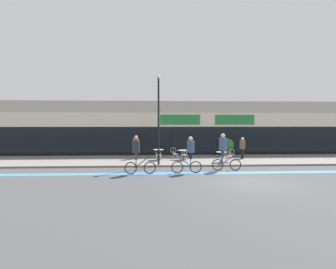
# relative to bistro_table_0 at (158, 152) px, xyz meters

# --- Properties ---
(ground_plane) EXTENTS (120.00, 120.00, 0.00)m
(ground_plane) POSITION_rel_bistro_table_0_xyz_m (4.23, -7.03, -0.67)
(ground_plane) COLOR #424244
(sidewalk_slab) EXTENTS (40.00, 5.50, 0.12)m
(sidewalk_slab) POSITION_rel_bistro_table_0_xyz_m (4.23, 0.22, -0.61)
(sidewalk_slab) COLOR slate
(sidewalk_slab) RESTS_ON ground
(storefront_facade) EXTENTS (40.00, 4.06, 4.70)m
(storefront_facade) POSITION_rel_bistro_table_0_xyz_m (4.23, 4.93, 1.68)
(storefront_facade) COLOR #B2A899
(storefront_facade) RESTS_ON ground
(bike_lane_stripe) EXTENTS (36.00, 0.70, 0.01)m
(bike_lane_stripe) POSITION_rel_bistro_table_0_xyz_m (4.23, -4.66, -0.67)
(bike_lane_stripe) COLOR #3D7AB7
(bike_lane_stripe) RESTS_ON ground
(bistro_table_0) EXTENTS (0.76, 0.76, 0.76)m
(bistro_table_0) POSITION_rel_bistro_table_0_xyz_m (0.00, 0.00, 0.00)
(bistro_table_0) COLOR black
(bistro_table_0) RESTS_ON sidewalk_slab
(bistro_table_1) EXTENTS (0.80, 0.80, 0.71)m
(bistro_table_1) POSITION_rel_bistro_table_0_xyz_m (1.82, -0.07, -0.04)
(bistro_table_1) COLOR black
(bistro_table_1) RESTS_ON sidewalk_slab
(bistro_table_2) EXTENTS (0.72, 0.72, 0.73)m
(bistro_table_2) POSITION_rel_bistro_table_0_xyz_m (4.29, -1.52, -0.03)
(bistro_table_2) COLOR black
(bistro_table_2) RESTS_ON sidewalk_slab
(cafe_chair_0_near) EXTENTS (0.45, 0.60, 0.90)m
(cafe_chair_0_near) POSITION_rel_bistro_table_0_xyz_m (-0.01, -0.62, -0.03)
(cafe_chair_0_near) COLOR #B7B2AD
(cafe_chair_0_near) RESTS_ON sidewalk_slab
(cafe_chair_1_near) EXTENTS (0.42, 0.59, 0.90)m
(cafe_chair_1_near) POSITION_rel_bistro_table_0_xyz_m (1.81, -0.70, -0.03)
(cafe_chair_1_near) COLOR #B7B2AD
(cafe_chair_1_near) RESTS_ON sidewalk_slab
(cafe_chair_1_side) EXTENTS (0.58, 0.41, 0.90)m
(cafe_chair_1_side) POSITION_rel_bistro_table_0_xyz_m (1.19, -0.07, -0.03)
(cafe_chair_1_side) COLOR #B7B2AD
(cafe_chair_1_side) RESTS_ON sidewalk_slab
(cafe_chair_2_near) EXTENTS (0.41, 0.58, 0.90)m
(cafe_chair_2_near) POSITION_rel_bistro_table_0_xyz_m (4.29, -2.15, -0.03)
(cafe_chair_2_near) COLOR #B7B2AD
(cafe_chair_2_near) RESTS_ON sidewalk_slab
(cafe_chair_2_side) EXTENTS (0.60, 0.45, 0.90)m
(cafe_chair_2_side) POSITION_rel_bistro_table_0_xyz_m (4.92, -1.51, -0.03)
(cafe_chair_2_side) COLOR #B7B2AD
(cafe_chair_2_side) RESTS_ON sidewalk_slab
(planter_pot) EXTENTS (0.91, 0.91, 1.42)m
(planter_pot) POSITION_rel_bistro_table_0_xyz_m (5.76, 1.92, 0.24)
(planter_pot) COLOR brown
(planter_pot) RESTS_ON sidewalk_slab
(lamp_post) EXTENTS (0.26, 0.26, 5.79)m
(lamp_post) POSITION_rel_bistro_table_0_xyz_m (-0.02, -2.26, 2.76)
(lamp_post) COLOR black
(lamp_post) RESTS_ON sidewalk_slab
(cyclist_0) EXTENTS (1.73, 0.54, 2.08)m
(cyclist_0) POSITION_rel_bistro_table_0_xyz_m (-1.25, -4.77, 0.53)
(cyclist_0) COLOR black
(cyclist_0) RESTS_ON ground
(cyclist_1) EXTENTS (1.75, 0.51, 2.20)m
(cyclist_1) POSITION_rel_bistro_table_0_xyz_m (3.80, -3.93, 0.63)
(cyclist_1) COLOR black
(cyclist_1) RESTS_ON ground
(cyclist_2) EXTENTS (1.72, 0.48, 2.06)m
(cyclist_2) POSITION_rel_bistro_table_0_xyz_m (1.67, -4.63, 0.51)
(cyclist_2) COLOR black
(cyclist_2) RESTS_ON ground
(pedestrian_near_end) EXTENTS (0.51, 0.51, 1.78)m
(pedestrian_near_end) POSITION_rel_bistro_table_0_xyz_m (-1.69, 0.71, 0.51)
(pedestrian_near_end) COLOR #382D47
(pedestrian_near_end) RESTS_ON sidewalk_slab
(pedestrian_far_end) EXTENTS (0.46, 0.46, 1.63)m
(pedestrian_far_end) POSITION_rel_bistro_table_0_xyz_m (6.37, 0.29, 0.42)
(pedestrian_far_end) COLOR black
(pedestrian_far_end) RESTS_ON sidewalk_slab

